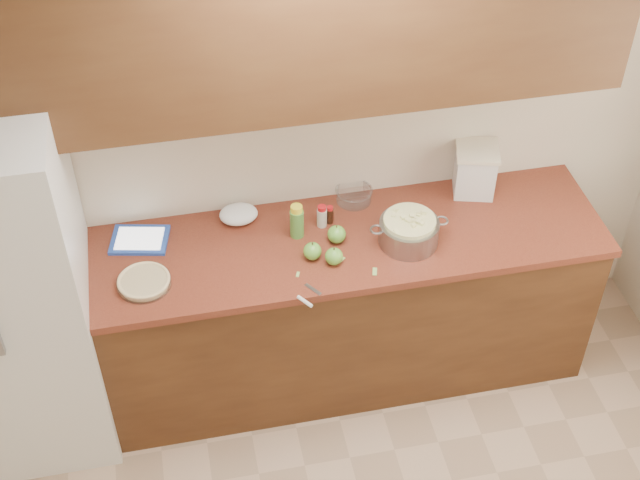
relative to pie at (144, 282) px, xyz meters
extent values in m
plane|color=silver|center=(0.85, -1.36, 1.66)|extent=(3.60, 3.60, 0.00)
plane|color=beige|center=(0.85, 0.44, 0.36)|extent=(3.60, 0.00, 3.60)
cube|color=#553118|center=(0.85, 0.12, -0.50)|extent=(2.60, 0.65, 0.88)
cube|color=brown|center=(0.85, 0.12, -0.04)|extent=(2.64, 0.68, 0.04)
cube|color=#503118|center=(0.85, 0.27, 1.01)|extent=(2.60, 0.34, 0.70)
cube|color=silver|center=(-0.59, 0.08, -0.04)|extent=(0.70, 0.70, 1.80)
cylinder|color=silver|center=(0.00, 0.00, 0.00)|extent=(0.24, 0.24, 0.03)
cylinder|color=beige|center=(0.00, 0.00, 0.00)|extent=(0.22, 0.22, 0.03)
torus|color=beige|center=(0.00, 0.00, 0.01)|extent=(0.23, 0.23, 0.02)
cylinder|color=gray|center=(1.22, 0.04, 0.04)|extent=(0.28, 0.28, 0.12)
torus|color=gray|center=(1.06, 0.04, 0.08)|extent=(0.07, 0.07, 0.01)
torus|color=gray|center=(1.37, 0.04, 0.08)|extent=(0.07, 0.07, 0.01)
cylinder|color=beige|center=(1.22, 0.04, 0.06)|extent=(0.24, 0.24, 0.13)
cube|color=silver|center=(1.63, 0.34, 0.10)|extent=(0.23, 0.23, 0.23)
cube|color=#F3E7C2|center=(1.63, 0.34, 0.22)|extent=(0.25, 0.25, 0.02)
cube|color=#244AB0|center=(0.00, 0.29, -0.01)|extent=(0.30, 0.25, 0.02)
cube|color=white|center=(0.00, 0.29, 0.00)|extent=(0.24, 0.20, 0.00)
cube|color=gray|center=(0.72, -0.18, -0.02)|extent=(0.07, 0.09, 0.00)
cylinder|color=white|center=(0.67, -0.25, -0.01)|extent=(0.06, 0.08, 0.02)
cylinder|color=#4C8C38|center=(0.72, 0.19, 0.05)|extent=(0.06, 0.06, 0.15)
cylinder|color=yellow|center=(0.72, 0.19, 0.14)|extent=(0.06, 0.06, 0.03)
cylinder|color=beige|center=(0.85, 0.23, 0.03)|extent=(0.05, 0.05, 0.10)
cylinder|color=red|center=(0.85, 0.23, 0.09)|extent=(0.04, 0.04, 0.02)
cylinder|color=black|center=(0.89, 0.25, 0.02)|extent=(0.03, 0.03, 0.08)
cylinder|color=red|center=(0.89, 0.25, 0.07)|extent=(0.03, 0.03, 0.02)
cylinder|color=silver|center=(1.04, 0.38, 0.01)|extent=(0.17, 0.17, 0.06)
torus|color=silver|center=(1.04, 0.38, 0.04)|extent=(0.18, 0.18, 0.01)
ellipsoid|color=white|center=(0.47, 0.35, 0.02)|extent=(0.20, 0.17, 0.08)
sphere|color=#60A936|center=(0.76, 0.02, 0.02)|extent=(0.08, 0.08, 0.08)
cylinder|color=#3F2D19|center=(0.76, 0.02, 0.07)|extent=(0.01, 0.01, 0.01)
sphere|color=#60A936|center=(0.89, 0.11, 0.02)|extent=(0.09, 0.09, 0.09)
cylinder|color=#3F2D19|center=(0.89, 0.11, 0.07)|extent=(0.01, 0.01, 0.01)
sphere|color=#60A936|center=(0.85, -0.03, 0.02)|extent=(0.08, 0.08, 0.08)
cylinder|color=#3F2D19|center=(0.85, -0.03, 0.07)|extent=(0.01, 0.01, 0.01)
cube|color=#95BF5D|center=(0.68, -0.07, -0.02)|extent=(0.02, 0.03, 0.00)
cube|color=#95BF5D|center=(1.09, 0.01, -0.02)|extent=(0.02, 0.04, 0.00)
cube|color=#95BF5D|center=(0.75, 0.02, -0.02)|extent=(0.02, 0.03, 0.00)
cube|color=#95BF5D|center=(0.89, -0.02, -0.02)|extent=(0.03, 0.03, 0.00)
cube|color=#95BF5D|center=(1.02, -0.12, -0.02)|extent=(0.03, 0.05, 0.00)
camera|label=1|loc=(0.20, -2.86, 2.78)|focal=50.00mm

